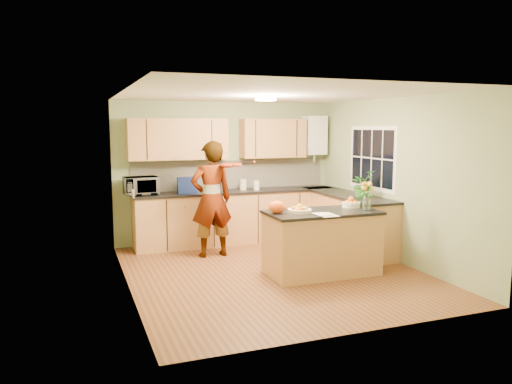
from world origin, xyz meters
name	(u,v)px	position (x,y,z in m)	size (l,w,h in m)	color
floor	(273,272)	(0.00, 0.00, 0.00)	(4.50, 4.50, 0.00)	brown
ceiling	(274,94)	(0.00, 0.00, 2.50)	(4.00, 4.50, 0.02)	silver
wall_back	(226,172)	(0.00, 2.25, 1.25)	(4.00, 0.02, 2.50)	#8DA072
wall_front	(362,211)	(0.00, -2.25, 1.25)	(4.00, 0.02, 2.50)	#8DA072
wall_left	(126,192)	(-2.00, 0.00, 1.25)	(0.02, 4.50, 2.50)	#8DA072
wall_right	(394,180)	(2.00, 0.00, 1.25)	(0.02, 4.50, 2.50)	#8DA072
back_counter	(237,216)	(0.10, 1.95, 0.47)	(3.64, 0.62, 0.94)	tan
right_counter	(347,221)	(1.70, 0.85, 0.47)	(0.62, 2.24, 0.94)	tan
splashback	(231,174)	(0.10, 2.23, 1.20)	(3.60, 0.02, 0.52)	silver
upper_cabinets	(219,139)	(-0.18, 2.08, 1.85)	(3.20, 0.34, 0.70)	tan
boiler	(314,135)	(1.70, 2.09, 1.90)	(0.40, 0.30, 0.86)	white
window_right	(372,158)	(1.99, 0.60, 1.55)	(0.01, 1.30, 1.05)	white
light_switch	(133,194)	(-1.99, -0.60, 1.30)	(0.02, 0.09, 0.09)	white
ceiling_lamp	(266,98)	(0.00, 0.30, 2.46)	(0.30, 0.30, 0.07)	#FFEABF
peninsula_island	(322,243)	(0.61, -0.30, 0.45)	(1.56, 0.80, 0.90)	tan
fruit_dish	(300,209)	(0.26, -0.30, 0.94)	(0.33, 0.33, 0.11)	#F7EEC5
orange_bowl	(351,203)	(1.16, -0.15, 0.96)	(0.25, 0.25, 0.15)	#F7EEC5
flower_vase	(367,190)	(1.21, -0.48, 1.19)	(0.24, 0.24, 0.44)	silver
orange_bag	(277,207)	(-0.05, -0.25, 0.98)	(0.23, 0.20, 0.17)	#FF5815
papers	(326,215)	(0.51, -0.60, 0.90)	(0.24, 0.32, 0.01)	silver
violinist	(211,199)	(-0.57, 1.19, 0.92)	(0.67, 0.44, 1.84)	#EBA68F
violin	(227,165)	(-0.37, 0.97, 1.47)	(0.58, 0.23, 0.12)	#4F0904
microwave	(141,186)	(-1.56, 1.95, 1.09)	(0.54, 0.37, 0.30)	white
blue_box	(187,185)	(-0.79, 1.93, 1.07)	(0.33, 0.24, 0.26)	navy
kettle	(224,184)	(-0.12, 1.99, 1.06)	(0.16, 0.16, 0.29)	#ADAEB2
jar_cream	(243,185)	(0.24, 1.98, 1.03)	(0.12, 0.12, 0.19)	#F7EEC5
jar_white	(256,185)	(0.46, 1.89, 1.02)	(0.11, 0.11, 0.16)	white
potted_plant	(362,184)	(1.70, 0.41, 1.16)	(0.39, 0.34, 0.44)	#2E7426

